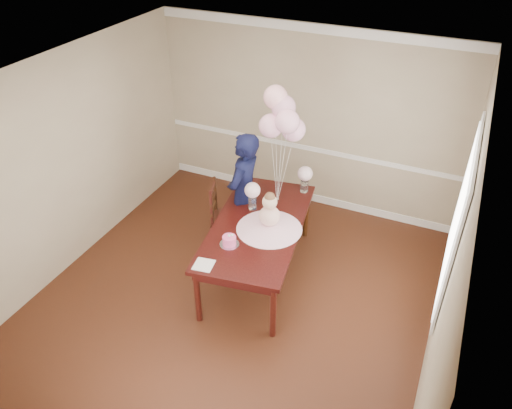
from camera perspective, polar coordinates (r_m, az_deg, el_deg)
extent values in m
cube|color=#34170D|center=(6.15, -2.74, -10.96)|extent=(4.50, 5.00, 0.00)
cube|color=white|center=(4.65, -3.66, 13.29)|extent=(4.50, 5.00, 0.02)
cube|color=tan|center=(7.31, 5.84, 9.66)|extent=(4.50, 0.02, 2.70)
cube|color=tan|center=(3.86, -21.17, -20.07)|extent=(4.50, 0.02, 2.70)
cube|color=tan|center=(6.49, -21.21, 4.10)|extent=(0.02, 5.00, 2.70)
cube|color=tan|center=(4.88, 21.36, -6.64)|extent=(0.02, 5.00, 2.70)
cube|color=white|center=(7.49, 5.62, 6.50)|extent=(4.50, 0.02, 0.07)
cube|color=white|center=(6.87, 6.45, 19.39)|extent=(4.50, 0.02, 0.12)
cube|color=white|center=(7.92, 5.28, 1.10)|extent=(4.50, 0.02, 0.12)
cube|color=white|center=(5.17, 22.15, -1.53)|extent=(0.02, 1.66, 1.56)
cube|color=white|center=(5.17, 21.96, -1.48)|extent=(0.01, 1.50, 1.40)
cube|color=black|center=(6.04, 0.21, -2.46)|extent=(1.33, 2.21, 0.05)
cube|color=black|center=(6.09, 0.21, -3.05)|extent=(1.22, 2.09, 0.10)
cylinder|color=black|center=(5.72, -6.69, -10.38)|extent=(0.08, 0.08, 0.73)
cylinder|color=black|center=(5.52, 1.96, -12.15)|extent=(0.08, 0.08, 0.73)
cylinder|color=black|center=(7.11, -1.13, -0.01)|extent=(0.08, 0.08, 0.73)
cylinder|color=black|center=(6.95, 5.77, -1.10)|extent=(0.08, 0.08, 0.73)
cone|color=#FFBBD8|center=(5.92, 1.53, -2.38)|extent=(0.90, 0.90, 0.10)
sphere|color=#FFA1BB|center=(5.84, 1.55, -1.31)|extent=(0.25, 0.25, 0.25)
sphere|color=beige|center=(5.73, 1.58, 0.30)|extent=(0.18, 0.18, 0.18)
sphere|color=brown|center=(5.70, 1.59, 0.82)|extent=(0.12, 0.12, 0.12)
cylinder|color=silver|center=(5.72, -3.06, -4.56)|extent=(0.26, 0.26, 0.01)
cylinder|color=#FF509A|center=(5.68, -3.08, -4.12)|extent=(0.18, 0.18, 0.10)
sphere|color=white|center=(5.64, -3.10, -3.58)|extent=(0.03, 0.03, 0.03)
sphere|color=white|center=(5.65, -2.73, -3.51)|extent=(0.03, 0.03, 0.03)
cylinder|color=white|center=(6.26, -0.40, 0.21)|extent=(0.12, 0.12, 0.17)
sphere|color=silver|center=(6.15, -0.41, 1.65)|extent=(0.20, 0.20, 0.20)
cylinder|color=silver|center=(6.62, 5.55, 2.14)|extent=(0.12, 0.12, 0.17)
sphere|color=#FFD5DF|center=(6.53, 5.63, 3.53)|extent=(0.20, 0.20, 0.20)
cube|color=white|center=(5.46, -5.99, -6.87)|extent=(0.24, 0.24, 0.01)
cylinder|color=silver|center=(6.45, 2.45, 0.56)|extent=(0.05, 0.05, 0.02)
sphere|color=#F9B0D0|center=(5.97, 1.71, 8.97)|extent=(0.29, 0.29, 0.29)
sphere|color=#FEB4D7|center=(5.84, 3.60, 9.44)|extent=(0.29, 0.29, 0.29)
sphere|color=#E4A1C4|center=(5.95, 3.18, 11.05)|extent=(0.29, 0.29, 0.29)
sphere|color=#FFB4C3|center=(5.95, 2.26, 12.15)|extent=(0.29, 0.29, 0.29)
sphere|color=#FBB2D8|center=(6.01, 4.32, 8.54)|extent=(0.29, 0.29, 0.29)
cylinder|color=white|center=(6.23, 2.08, 3.98)|extent=(0.09, 0.02, 0.87)
cylinder|color=white|center=(6.16, 2.97, 4.15)|extent=(0.11, 0.04, 0.97)
cylinder|color=white|center=(6.21, 2.78, 4.96)|extent=(0.01, 0.10, 1.08)
cylinder|color=white|center=(6.21, 2.34, 5.49)|extent=(0.10, 0.09, 1.18)
cylinder|color=white|center=(6.26, 3.32, 3.79)|extent=(0.13, 0.10, 0.81)
cube|color=black|center=(6.74, -3.22, -1.59)|extent=(0.53, 0.53, 0.05)
cylinder|color=#361E0E|center=(6.76, -4.78, -3.87)|extent=(0.05, 0.05, 0.40)
cylinder|color=#3C1C10|center=(6.72, -1.93, -4.04)|extent=(0.05, 0.05, 0.40)
cylinder|color=#3C1910|center=(7.03, -4.34, -2.18)|extent=(0.05, 0.05, 0.40)
cylinder|color=#321C0D|center=(6.99, -1.60, -2.34)|extent=(0.05, 0.05, 0.40)
cylinder|color=#39120F|center=(6.48, -5.15, -0.41)|extent=(0.05, 0.05, 0.53)
cylinder|color=#371B0F|center=(6.75, -4.68, 1.21)|extent=(0.05, 0.05, 0.53)
cube|color=#3B2010|center=(6.68, -4.86, -0.39)|extent=(0.15, 0.37, 0.05)
cube|color=#381C0F|center=(6.59, -4.93, 0.69)|extent=(0.15, 0.37, 0.05)
cube|color=#36140E|center=(6.51, -4.99, 1.80)|extent=(0.15, 0.37, 0.05)
imported|color=black|center=(6.46, -1.40, 1.24)|extent=(0.44, 0.63, 1.70)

